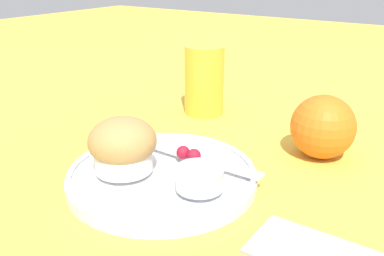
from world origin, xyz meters
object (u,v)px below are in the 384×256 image
(butter_knife, at_px, (189,155))
(orange_fruit, at_px, (323,127))
(juice_glass, at_px, (204,80))
(muffin, at_px, (123,146))

(butter_knife, height_order, orange_fruit, orange_fruit)
(butter_knife, relative_size, juice_glass, 1.73)
(muffin, height_order, butter_knife, muffin)
(orange_fruit, xyz_separation_m, juice_glass, (-0.22, 0.06, 0.02))
(orange_fruit, height_order, juice_glass, juice_glass)
(butter_knife, distance_m, juice_glass, 0.22)
(muffin, distance_m, orange_fruit, 0.26)
(muffin, distance_m, butter_knife, 0.09)
(butter_knife, xyz_separation_m, orange_fruit, (0.12, 0.13, 0.02))
(muffin, xyz_separation_m, juice_glass, (-0.06, 0.26, 0.01))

